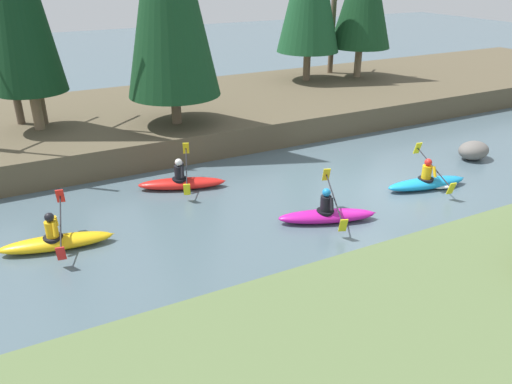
% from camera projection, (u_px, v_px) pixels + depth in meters
% --- Properties ---
extents(ground_plane, '(90.00, 90.00, 0.00)m').
position_uv_depth(ground_plane, '(379.00, 190.00, 15.65)').
color(ground_plane, '#4C606B').
extents(riverbank_far, '(44.00, 8.85, 1.01)m').
position_uv_depth(riverbank_far, '(249.00, 106.00, 22.84)').
color(riverbank_far, brown).
rests_on(riverbank_far, ground).
extents(bare_tree_mid_upstream, '(2.80, 2.77, 5.02)m').
position_uv_depth(bare_tree_mid_upstream, '(9.00, 59.00, 17.75)').
color(bare_tree_mid_upstream, brown).
rests_on(bare_tree_mid_upstream, riverbank_far).
extents(bare_tree_mid_downstream, '(3.51, 3.47, 6.36)m').
position_uv_depth(bare_tree_mid_downstream, '(30.00, 41.00, 17.48)').
color(bare_tree_mid_downstream, brown).
rests_on(bare_tree_mid_downstream, riverbank_far).
extents(bare_tree_downstream, '(2.83, 2.80, 5.07)m').
position_uv_depth(bare_tree_downstream, '(332.00, 27.00, 26.24)').
color(bare_tree_downstream, brown).
rests_on(bare_tree_downstream, riverbank_far).
extents(kayaker_lead, '(2.79, 2.06, 1.20)m').
position_uv_depth(kayaker_lead, '(430.00, 182.00, 15.75)').
color(kayaker_lead, '#1993D6').
rests_on(kayaker_lead, ground).
extents(kayaker_middle, '(2.74, 2.00, 1.20)m').
position_uv_depth(kayaker_middle, '(328.00, 214.00, 13.70)').
color(kayaker_middle, '#C61999').
rests_on(kayaker_middle, ground).
extents(kayaker_trailing, '(2.74, 2.00, 1.20)m').
position_uv_depth(kayaker_trailing, '(182.00, 182.00, 15.70)').
color(kayaker_trailing, red).
rests_on(kayaker_trailing, ground).
extents(kayaker_far_back, '(2.79, 2.06, 1.20)m').
position_uv_depth(kayaker_far_back, '(57.00, 241.00, 12.41)').
color(kayaker_far_back, yellow).
rests_on(kayaker_far_back, ground).
extents(boulder_midstream, '(1.17, 0.92, 0.66)m').
position_uv_depth(boulder_midstream, '(474.00, 150.00, 18.00)').
color(boulder_midstream, slate).
rests_on(boulder_midstream, ground).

